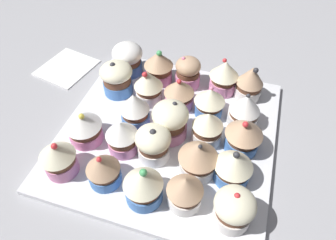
{
  "coord_description": "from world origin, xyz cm",
  "views": [
    {
      "loc": [
        11.14,
        -35.32,
        45.13
      ],
      "look_at": [
        0.0,
        0.0,
        4.2
      ],
      "focal_mm": 32.71,
      "sensor_mm": 36.0,
      "label": 1
    }
  ],
  "objects_px": {
    "cupcake_9": "(234,166)",
    "cupcake_18": "(244,110)",
    "cupcake_7": "(153,143)",
    "cupcake_8": "(198,157)",
    "cupcake_23": "(250,82)",
    "cupcake_5": "(84,126)",
    "cupcake_10": "(135,109)",
    "cupcake_16": "(181,93)",
    "cupcake_17": "(210,101)",
    "cupcake_13": "(244,135)",
    "cupcake_15": "(149,86)",
    "baking_tray": "(168,133)",
    "cupcake_14": "(117,78)",
    "cupcake_20": "(159,66)",
    "cupcake_19": "(128,58)",
    "cupcake_1": "(103,168)",
    "cupcake_11": "(170,120)",
    "napkin": "(67,67)",
    "cupcake_2": "(143,185)",
    "cupcake_0": "(58,157)",
    "cupcake_6": "(122,136)",
    "cupcake_3": "(185,191)",
    "cupcake_4": "(234,209)",
    "cupcake_22": "(224,76)",
    "cupcake_12": "(207,128)",
    "cupcake_21": "(186,72)"
  },
  "relations": [
    {
      "from": "cupcake_9",
      "to": "cupcake_18",
      "type": "bearing_deg",
      "value": 90.39
    },
    {
      "from": "cupcake_7",
      "to": "cupcake_8",
      "type": "distance_m",
      "value": 0.08
    },
    {
      "from": "cupcake_9",
      "to": "cupcake_23",
      "type": "distance_m",
      "value": 0.2
    },
    {
      "from": "cupcake_5",
      "to": "cupcake_10",
      "type": "bearing_deg",
      "value": 40.84
    },
    {
      "from": "cupcake_16",
      "to": "cupcake_17",
      "type": "relative_size",
      "value": 1.04
    },
    {
      "from": "cupcake_13",
      "to": "cupcake_15",
      "type": "xyz_separation_m",
      "value": [
        -0.2,
        0.07,
        -0.0
      ]
    },
    {
      "from": "baking_tray",
      "to": "cupcake_14",
      "type": "xyz_separation_m",
      "value": [
        -0.13,
        0.07,
        0.04
      ]
    },
    {
      "from": "cupcake_10",
      "to": "cupcake_14",
      "type": "height_order",
      "value": "same"
    },
    {
      "from": "cupcake_13",
      "to": "cupcake_20",
      "type": "bearing_deg",
      "value": 145.58
    },
    {
      "from": "baking_tray",
      "to": "cupcake_19",
      "type": "height_order",
      "value": "cupcake_19"
    },
    {
      "from": "cupcake_9",
      "to": "cupcake_14",
      "type": "xyz_separation_m",
      "value": [
        -0.26,
        0.14,
        0.0
      ]
    },
    {
      "from": "cupcake_13",
      "to": "cupcake_17",
      "type": "height_order",
      "value": "cupcake_13"
    },
    {
      "from": "cupcake_1",
      "to": "cupcake_20",
      "type": "relative_size",
      "value": 0.91
    },
    {
      "from": "cupcake_11",
      "to": "napkin",
      "type": "distance_m",
      "value": 0.33
    },
    {
      "from": "cupcake_8",
      "to": "napkin",
      "type": "xyz_separation_m",
      "value": [
        -0.36,
        0.19,
        -0.05
      ]
    },
    {
      "from": "cupcake_2",
      "to": "cupcake_14",
      "type": "relative_size",
      "value": 1.0
    },
    {
      "from": "cupcake_0",
      "to": "cupcake_10",
      "type": "bearing_deg",
      "value": 59.89
    },
    {
      "from": "napkin",
      "to": "cupcake_11",
      "type": "bearing_deg",
      "value": -23.75
    },
    {
      "from": "napkin",
      "to": "cupcake_14",
      "type": "bearing_deg",
      "value": -17.56
    },
    {
      "from": "cupcake_6",
      "to": "cupcake_13",
      "type": "height_order",
      "value": "cupcake_13"
    },
    {
      "from": "baking_tray",
      "to": "cupcake_8",
      "type": "distance_m",
      "value": 0.11
    },
    {
      "from": "cupcake_7",
      "to": "cupcake_17",
      "type": "distance_m",
      "value": 0.15
    },
    {
      "from": "cupcake_19",
      "to": "cupcake_7",
      "type": "bearing_deg",
      "value": -57.29
    },
    {
      "from": "baking_tray",
      "to": "cupcake_8",
      "type": "bearing_deg",
      "value": -42.98
    },
    {
      "from": "cupcake_3",
      "to": "cupcake_7",
      "type": "bearing_deg",
      "value": 136.95
    },
    {
      "from": "cupcake_7",
      "to": "cupcake_16",
      "type": "relative_size",
      "value": 1.05
    },
    {
      "from": "cupcake_13",
      "to": "cupcake_11",
      "type": "bearing_deg",
      "value": -177.98
    },
    {
      "from": "cupcake_4",
      "to": "cupcake_23",
      "type": "height_order",
      "value": "cupcake_23"
    },
    {
      "from": "cupcake_4",
      "to": "cupcake_7",
      "type": "xyz_separation_m",
      "value": [
        -0.15,
        0.07,
        0.0
      ]
    },
    {
      "from": "baking_tray",
      "to": "napkin",
      "type": "distance_m",
      "value": 0.31
    },
    {
      "from": "cupcake_13",
      "to": "cupcake_22",
      "type": "relative_size",
      "value": 1.0
    },
    {
      "from": "cupcake_10",
      "to": "cupcake_18",
      "type": "relative_size",
      "value": 1.02
    },
    {
      "from": "cupcake_12",
      "to": "cupcake_18",
      "type": "xyz_separation_m",
      "value": [
        0.06,
        0.06,
        0.0
      ]
    },
    {
      "from": "cupcake_22",
      "to": "cupcake_12",
      "type": "bearing_deg",
      "value": -90.96
    },
    {
      "from": "cupcake_1",
      "to": "cupcake_6",
      "type": "distance_m",
      "value": 0.07
    },
    {
      "from": "cupcake_11",
      "to": "cupcake_14",
      "type": "xyz_separation_m",
      "value": [
        -0.14,
        0.08,
        -0.0
      ]
    },
    {
      "from": "cupcake_17",
      "to": "cupcake_8",
      "type": "bearing_deg",
      "value": -85.6
    },
    {
      "from": "baking_tray",
      "to": "cupcake_4",
      "type": "bearing_deg",
      "value": -44.15
    },
    {
      "from": "cupcake_21",
      "to": "cupcake_2",
      "type": "bearing_deg",
      "value": -87.88
    },
    {
      "from": "cupcake_13",
      "to": "cupcake_19",
      "type": "relative_size",
      "value": 1.07
    },
    {
      "from": "cupcake_11",
      "to": "cupcake_15",
      "type": "bearing_deg",
      "value": 132.5
    },
    {
      "from": "cupcake_6",
      "to": "cupcake_15",
      "type": "distance_m",
      "value": 0.13
    },
    {
      "from": "cupcake_6",
      "to": "cupcake_11",
      "type": "height_order",
      "value": "cupcake_11"
    },
    {
      "from": "cupcake_2",
      "to": "cupcake_7",
      "type": "height_order",
      "value": "cupcake_2"
    },
    {
      "from": "cupcake_23",
      "to": "cupcake_15",
      "type": "bearing_deg",
      "value": -158.97
    },
    {
      "from": "cupcake_12",
      "to": "baking_tray",
      "type": "bearing_deg",
      "value": 177.97
    },
    {
      "from": "cupcake_7",
      "to": "cupcake_22",
      "type": "height_order",
      "value": "cupcake_22"
    },
    {
      "from": "cupcake_9",
      "to": "cupcake_23",
      "type": "bearing_deg",
      "value": 90.43
    },
    {
      "from": "cupcake_6",
      "to": "cupcake_7",
      "type": "distance_m",
      "value": 0.06
    },
    {
      "from": "cupcake_9",
      "to": "cupcake_22",
      "type": "bearing_deg",
      "value": 104.66
    }
  ]
}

